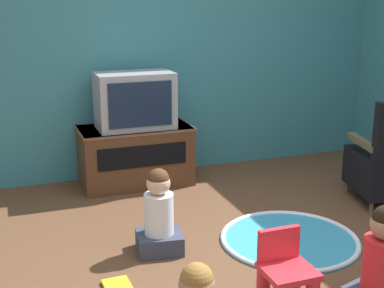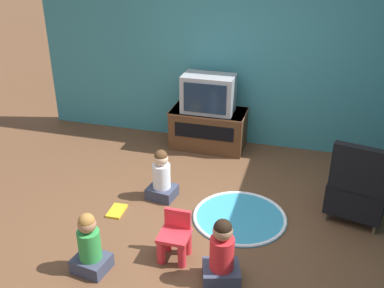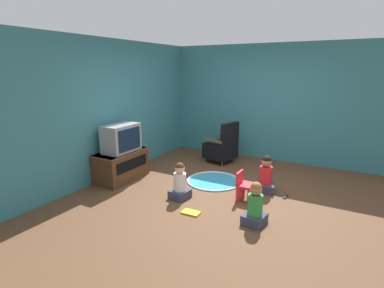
{
  "view_description": "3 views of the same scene",
  "coord_description": "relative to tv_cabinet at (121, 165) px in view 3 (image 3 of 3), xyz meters",
  "views": [
    {
      "loc": [
        -1.58,
        -2.85,
        1.74
      ],
      "look_at": [
        -0.33,
        0.55,
        0.74
      ],
      "focal_mm": 50.0,
      "sensor_mm": 36.0,
      "label": 1
    },
    {
      "loc": [
        0.94,
        -3.73,
        2.88
      ],
      "look_at": [
        -0.27,
        0.53,
        0.71
      ],
      "focal_mm": 42.0,
      "sensor_mm": 36.0,
      "label": 2
    },
    {
      "loc": [
        -4.51,
        -1.96,
        2.07
      ],
      "look_at": [
        -0.23,
        0.45,
        0.84
      ],
      "focal_mm": 28.0,
      "sensor_mm": 36.0,
      "label": 3
    }
  ],
  "objects": [
    {
      "name": "remote_control",
      "position": [
        0.67,
        -2.96,
        -0.28
      ],
      "size": [
        0.15,
        0.06,
        0.02
      ],
      "rotation": [
        0.0,
        0.0,
        3.03
      ],
      "color": "black",
      "rests_on": "ground_plane"
    },
    {
      "name": "child_watching_left",
      "position": [
        0.76,
        -2.58,
        -0.01
      ],
      "size": [
        0.4,
        0.37,
        0.65
      ],
      "rotation": [
        0.0,
        0.0,
        0.29
      ],
      "color": "#33384C",
      "rests_on": "ground_plane"
    },
    {
      "name": "play_mat",
      "position": [
        0.75,
        -1.61,
        -0.28
      ],
      "size": [
        1.03,
        1.03,
        0.04
      ],
      "color": "teal",
      "rests_on": "ground_plane"
    },
    {
      "name": "ground_plane",
      "position": [
        0.41,
        -1.9,
        -0.29
      ],
      "size": [
        30.0,
        30.0,
        0.0
      ],
      "primitive_type": "plane",
      "color": "brown"
    },
    {
      "name": "black_armchair",
      "position": [
        1.94,
        -1.24,
        0.06
      ],
      "size": [
        0.7,
        0.72,
        0.93
      ],
      "rotation": [
        0.0,
        0.0,
        2.91
      ],
      "color": "brown",
      "rests_on": "ground_plane"
    },
    {
      "name": "wall_back",
      "position": [
        0.11,
        0.35,
        1.02
      ],
      "size": [
        5.4,
        0.12,
        2.63
      ],
      "color": "teal",
      "rests_on": "ground_plane"
    },
    {
      "name": "child_watching_right",
      "position": [
        -0.2,
        -1.44,
        -0.03
      ],
      "size": [
        0.35,
        0.31,
        0.61
      ],
      "rotation": [
        0.0,
        0.0,
        -0.14
      ],
      "color": "#33384C",
      "rests_on": "ground_plane"
    },
    {
      "name": "book",
      "position": [
        -0.59,
        -1.87,
        -0.28
      ],
      "size": [
        0.17,
        0.27,
        0.02
      ],
      "rotation": [
        0.0,
        0.0,
        1.61
      ],
      "color": "gold",
      "rests_on": "ground_plane"
    },
    {
      "name": "wall_right",
      "position": [
        2.76,
        -2.25,
        1.02
      ],
      "size": [
        0.12,
        5.31,
        2.63
      ],
      "color": "teal",
      "rests_on": "ground_plane"
    },
    {
      "name": "yellow_kid_chair",
      "position": [
        0.27,
        -2.39,
        -0.09
      ],
      "size": [
        0.29,
        0.28,
        0.47
      ],
      "rotation": [
        0.0,
        0.0,
        0.0
      ],
      "color": "red",
      "rests_on": "ground_plane"
    },
    {
      "name": "television",
      "position": [
        0.0,
        -0.04,
        0.53
      ],
      "size": [
        0.7,
        0.41,
        0.52
      ],
      "color": "#939399",
      "rests_on": "tv_cabinet"
    },
    {
      "name": "tv_cabinet",
      "position": [
        0.0,
        0.0,
        0.0
      ],
      "size": [
        1.04,
        0.54,
        0.56
      ],
      "color": "#4C2D19",
      "rests_on": "ground_plane"
    },
    {
      "name": "child_watching_center",
      "position": [
        -0.42,
        -2.78,
        -0.03
      ],
      "size": [
        0.35,
        0.32,
        0.61
      ],
      "rotation": [
        0.0,
        0.0,
        -0.15
      ],
      "color": "#33384C",
      "rests_on": "ground_plane"
    }
  ]
}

